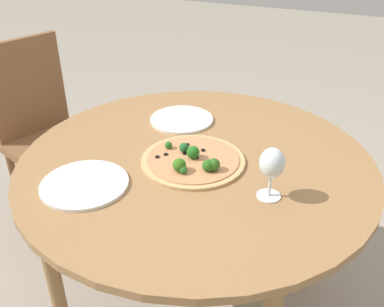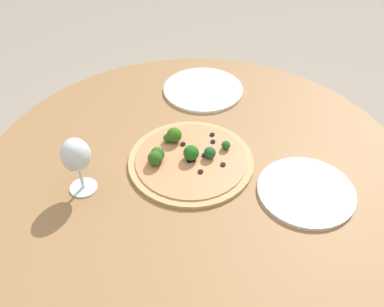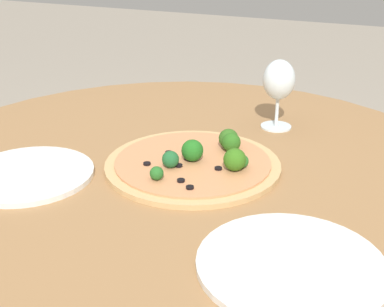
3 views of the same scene
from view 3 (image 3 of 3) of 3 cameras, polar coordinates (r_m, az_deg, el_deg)
name	(u,v)px [view 3 (image 3 of 3)]	position (r m, az deg, el deg)	size (l,w,h in m)	color
dining_table	(181,200)	(1.07, -1.21, -5.03)	(1.16, 1.16, 0.74)	olive
pizza	(196,162)	(1.01, 0.42, -0.95)	(0.34, 0.34, 0.06)	tan
wine_glass	(279,82)	(1.20, 9.26, 7.55)	(0.07, 0.07, 0.16)	silver
plate_near	(291,264)	(0.75, 10.54, -11.56)	(0.26, 0.26, 0.01)	silver
plate_far	(28,174)	(1.03, -17.12, -2.14)	(0.24, 0.24, 0.01)	silver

